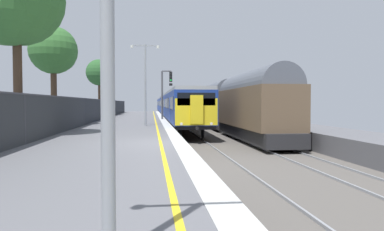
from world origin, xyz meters
TOP-DOWN VIEW (x-y plane):
  - ground at (2.64, 0.00)m, footprint 17.40×110.00m
  - commuter_train_at_platform at (2.10, 39.80)m, footprint 2.83×64.14m
  - freight_train_adjacent_track at (6.10, 15.59)m, footprint 2.60×25.34m
  - signal_gantry at (0.63, 20.82)m, footprint 1.10×0.24m
  - platform_lamp_mid at (-1.12, 11.00)m, footprint 2.00×0.20m
  - platform_back_fence at (-5.45, 0.00)m, footprint 0.07×99.00m
  - background_tree_left at (-7.25, 32.69)m, footprint 3.35×3.38m
  - background_tree_centre at (-7.03, 3.38)m, footprint 4.39×4.48m
  - background_tree_right at (-7.39, 11.76)m, footprint 3.30×3.30m

SIDE VIEW (x-z plane):
  - ground at x=2.64m, z-range -1.21..0.00m
  - platform_back_fence at x=-5.45m, z-range 0.04..1.98m
  - commuter_train_at_platform at x=2.10m, z-range -0.64..3.17m
  - freight_train_adjacent_track at x=6.10m, z-range -0.79..3.87m
  - signal_gantry at x=0.63m, z-range 0.60..5.37m
  - platform_lamp_mid at x=-1.12m, z-range 0.51..6.18m
  - background_tree_right at x=-7.39m, z-range 1.68..8.58m
  - background_tree_left at x=-7.25m, z-range 1.79..8.98m
  - background_tree_centre at x=-7.03m, z-range 1.93..10.58m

